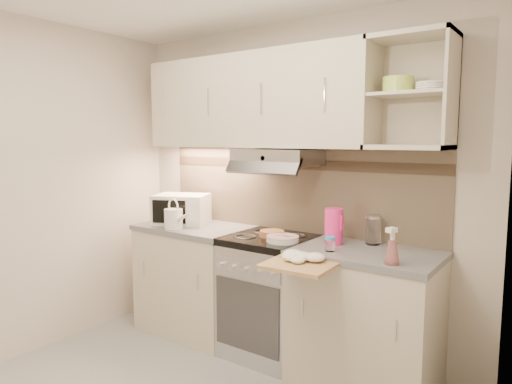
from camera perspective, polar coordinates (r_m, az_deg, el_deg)
room_shell at (r=2.72m, az=-6.79°, el=6.85°), size 3.04×2.84×2.52m
base_cabinet_left at (r=3.95m, az=-7.49°, el=-10.85°), size 0.90×0.60×0.86m
worktop_left at (r=3.84m, az=-7.59°, el=-4.44°), size 0.92×0.62×0.04m
base_cabinet_right at (r=3.18m, az=13.48°, el=-15.40°), size 0.90×0.60×0.86m
worktop_right at (r=3.04m, az=13.71°, el=-7.52°), size 0.92×0.62×0.04m
electric_range at (r=3.50m, az=1.75°, el=-12.77°), size 0.60×0.60×0.90m
microwave at (r=3.93m, az=-9.34°, el=-2.11°), size 0.53×0.47×0.25m
watering_can at (r=3.71m, az=-10.19°, el=-3.19°), size 0.29×0.15×0.25m
plate_stack at (r=3.21m, az=3.35°, el=-5.86°), size 0.23×0.23×0.05m
bread_loaf at (r=3.37m, az=2.02°, el=-5.23°), size 0.18×0.18×0.05m
pink_pitcher at (r=3.16m, az=9.70°, el=-4.22°), size 0.13×0.12×0.25m
glass_jar at (r=3.21m, az=14.41°, el=-4.61°), size 0.10×0.10×0.20m
spice_jar at (r=2.97m, az=9.21°, el=-6.41°), size 0.07×0.07×0.10m
spray_bottle at (r=2.74m, az=16.66°, el=-6.83°), size 0.09×0.09×0.23m
cutting_board at (r=2.76m, az=5.52°, el=-9.04°), size 0.42×0.38×0.02m
dish_towel at (r=2.79m, az=5.84°, el=-7.90°), size 0.26×0.23×0.07m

